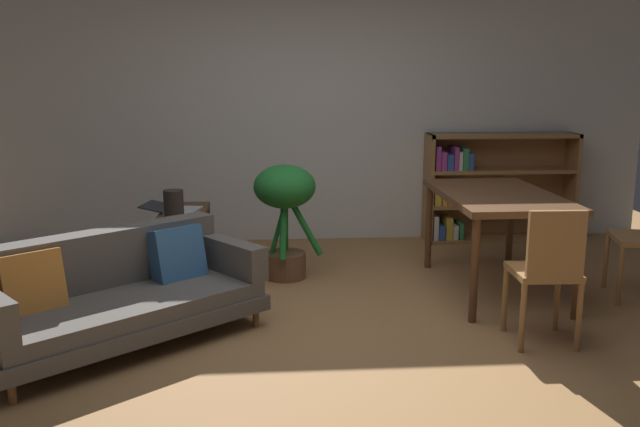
{
  "coord_description": "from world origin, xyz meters",
  "views": [
    {
      "loc": [
        -0.44,
        -4.09,
        1.68
      ],
      "look_at": [
        -0.09,
        0.56,
        0.7
      ],
      "focal_mm": 37.92,
      "sensor_mm": 36.0,
      "label": 1
    }
  ],
  "objects_px": {
    "dining_table": "(497,203)",
    "dining_chair_far": "(547,268)",
    "media_console": "(182,246)",
    "open_laptop": "(174,209)",
    "potted_floor_plant": "(285,204)",
    "bookshelf": "(488,187)",
    "desk_speaker": "(174,206)",
    "fabric_couch": "(116,292)"
  },
  "relations": [
    {
      "from": "open_laptop",
      "to": "bookshelf",
      "type": "height_order",
      "value": "bookshelf"
    },
    {
      "from": "open_laptop",
      "to": "desk_speaker",
      "type": "xyz_separation_m",
      "value": [
        0.06,
        -0.45,
        0.11
      ]
    },
    {
      "from": "dining_table",
      "to": "dining_chair_far",
      "type": "xyz_separation_m",
      "value": [
        -0.04,
        -1.08,
        -0.2
      ]
    },
    {
      "from": "desk_speaker",
      "to": "dining_table",
      "type": "bearing_deg",
      "value": -6.3
    },
    {
      "from": "potted_floor_plant",
      "to": "dining_table",
      "type": "distance_m",
      "value": 1.68
    },
    {
      "from": "desk_speaker",
      "to": "bookshelf",
      "type": "relative_size",
      "value": 0.17
    },
    {
      "from": "desk_speaker",
      "to": "potted_floor_plant",
      "type": "xyz_separation_m",
      "value": [
        0.87,
        0.19,
        -0.03
      ]
    },
    {
      "from": "desk_speaker",
      "to": "dining_chair_far",
      "type": "distance_m",
      "value": 2.8
    },
    {
      "from": "desk_speaker",
      "to": "dining_table",
      "type": "distance_m",
      "value": 2.5
    },
    {
      "from": "open_laptop",
      "to": "bookshelf",
      "type": "distance_m",
      "value": 3.16
    },
    {
      "from": "media_console",
      "to": "dining_chair_far",
      "type": "height_order",
      "value": "dining_chair_far"
    },
    {
      "from": "dining_table",
      "to": "desk_speaker",
      "type": "bearing_deg",
      "value": 173.7
    },
    {
      "from": "media_console",
      "to": "dining_chair_far",
      "type": "distance_m",
      "value": 2.96
    },
    {
      "from": "desk_speaker",
      "to": "bookshelf",
      "type": "height_order",
      "value": "bookshelf"
    },
    {
      "from": "fabric_couch",
      "to": "bookshelf",
      "type": "distance_m",
      "value": 4.03
    },
    {
      "from": "media_console",
      "to": "bookshelf",
      "type": "relative_size",
      "value": 0.74
    },
    {
      "from": "desk_speaker",
      "to": "media_console",
      "type": "bearing_deg",
      "value": 87.82
    },
    {
      "from": "potted_floor_plant",
      "to": "desk_speaker",
      "type": "bearing_deg",
      "value": -167.96
    },
    {
      "from": "open_laptop",
      "to": "desk_speaker",
      "type": "relative_size",
      "value": 2.0
    },
    {
      "from": "fabric_couch",
      "to": "desk_speaker",
      "type": "relative_size",
      "value": 7.14
    },
    {
      "from": "fabric_couch",
      "to": "bookshelf",
      "type": "xyz_separation_m",
      "value": [
        3.18,
        2.46,
        0.21
      ]
    },
    {
      "from": "fabric_couch",
      "to": "desk_speaker",
      "type": "bearing_deg",
      "value": 78.4
    },
    {
      "from": "desk_speaker",
      "to": "potted_floor_plant",
      "type": "bearing_deg",
      "value": 12.04
    },
    {
      "from": "open_laptop",
      "to": "dining_table",
      "type": "relative_size",
      "value": 0.36
    },
    {
      "from": "fabric_couch",
      "to": "dining_chair_far",
      "type": "bearing_deg",
      "value": -5.75
    },
    {
      "from": "fabric_couch",
      "to": "open_laptop",
      "type": "relative_size",
      "value": 3.57
    },
    {
      "from": "open_laptop",
      "to": "potted_floor_plant",
      "type": "distance_m",
      "value": 0.98
    },
    {
      "from": "open_laptop",
      "to": "desk_speaker",
      "type": "distance_m",
      "value": 0.47
    },
    {
      "from": "fabric_couch",
      "to": "potted_floor_plant",
      "type": "xyz_separation_m",
      "value": [
        1.09,
        1.28,
        0.3
      ]
    },
    {
      "from": "dining_table",
      "to": "dining_chair_far",
      "type": "relative_size",
      "value": 1.62
    },
    {
      "from": "open_laptop",
      "to": "dining_table",
      "type": "bearing_deg",
      "value": -15.93
    },
    {
      "from": "media_console",
      "to": "dining_table",
      "type": "distance_m",
      "value": 2.58
    },
    {
      "from": "dining_table",
      "to": "bookshelf",
      "type": "height_order",
      "value": "bookshelf"
    },
    {
      "from": "dining_chair_far",
      "to": "potted_floor_plant",
      "type": "bearing_deg",
      "value": 135.53
    },
    {
      "from": "open_laptop",
      "to": "potted_floor_plant",
      "type": "relative_size",
      "value": 0.54
    },
    {
      "from": "desk_speaker",
      "to": "bookshelf",
      "type": "xyz_separation_m",
      "value": [
        2.96,
        1.37,
        -0.12
      ]
    },
    {
      "from": "fabric_couch",
      "to": "potted_floor_plant",
      "type": "bearing_deg",
      "value": 49.36
    },
    {
      "from": "dining_chair_far",
      "to": "bookshelf",
      "type": "bearing_deg",
      "value": 79.37
    },
    {
      "from": "fabric_couch",
      "to": "open_laptop",
      "type": "xyz_separation_m",
      "value": [
        0.16,
        1.54,
        0.22
      ]
    },
    {
      "from": "media_console",
      "to": "desk_speaker",
      "type": "height_order",
      "value": "desk_speaker"
    },
    {
      "from": "desk_speaker",
      "to": "dining_chair_far",
      "type": "bearing_deg",
      "value": -29.07
    },
    {
      "from": "dining_table",
      "to": "media_console",
      "type": "bearing_deg",
      "value": 166.62
    }
  ]
}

